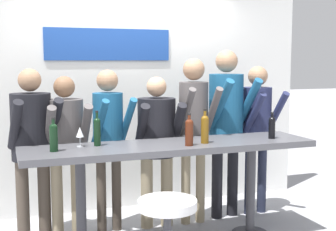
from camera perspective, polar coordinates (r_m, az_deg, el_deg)
back_wall at (r=5.55m, az=-4.42°, el=3.35°), size 4.33×0.12×2.83m
tasting_table at (r=4.36m, az=0.43°, el=-5.13°), size 2.73×0.64×0.98m
bar_stool at (r=3.65m, az=-0.07°, el=-13.71°), size 0.47×0.47×0.70m
person_far_left at (r=4.64m, az=-16.27°, el=-2.42°), size 0.51×0.60×1.67m
person_left at (r=4.66m, az=-12.36°, el=-2.79°), size 0.44×0.52×1.60m
person_center_left at (r=4.73m, az=-7.27°, el=-1.89°), size 0.42×0.54×1.66m
person_center at (r=4.84m, az=-1.36°, el=-2.52°), size 0.49×0.56×1.58m
person_center_right at (r=4.94m, az=3.17°, el=-0.58°), size 0.37×0.52×1.77m
person_right at (r=5.17m, az=7.13°, el=0.14°), size 0.49×0.61×1.86m
person_far_right at (r=5.36m, az=10.84°, el=-0.81°), size 0.41×0.53×1.68m
wine_bottle_0 at (r=4.05m, az=-13.78°, el=-2.43°), size 0.07×0.07×0.29m
wine_bottle_1 at (r=4.20m, az=2.60°, el=-1.87°), size 0.07×0.07×0.29m
wine_bottle_2 at (r=4.34m, az=4.52°, el=-1.49°), size 0.07×0.07×0.32m
wine_bottle_3 at (r=4.24m, az=-8.63°, el=-1.78°), size 0.06×0.06×0.32m
wine_bottle_4 at (r=4.70m, az=12.55°, el=-1.30°), size 0.07×0.07×0.26m
wine_glass_0 at (r=4.23m, az=-10.69°, el=-2.08°), size 0.07×0.07×0.18m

